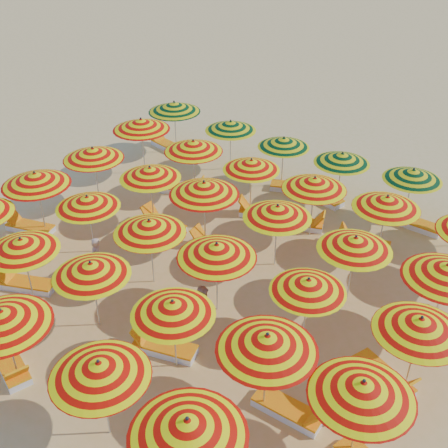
{
  "coord_description": "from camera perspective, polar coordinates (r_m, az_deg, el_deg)",
  "views": [
    {
      "loc": [
        8.26,
        -11.62,
        10.95
      ],
      "look_at": [
        0.0,
        0.5,
        1.6
      ],
      "focal_mm": 45.0,
      "sensor_mm": 36.0,
      "label": 1
    }
  ],
  "objects": [
    {
      "name": "lounger_20",
      "position": [
        21.24,
        18.96,
        0.02
      ],
      "size": [
        1.77,
        0.69,
        0.69
      ],
      "rotation": [
        0.0,
        0.0,
        3.08
      ],
      "color": "white",
      "rests_on": "ground"
    },
    {
      "name": "umbrella_9",
      "position": [
        13.74,
        -5.22,
        -8.5
      ],
      "size": [
        2.47,
        2.47,
        2.22
      ],
      "color": "silver",
      "rests_on": "ground"
    },
    {
      "name": "umbrella_20",
      "position": [
        18.2,
        -2.03,
        3.64
      ],
      "size": [
        2.73,
        2.73,
        2.46
      ],
      "color": "silver",
      "rests_on": "ground"
    },
    {
      "name": "ground",
      "position": [
        17.97,
        -0.9,
        -5.02
      ],
      "size": [
        120.0,
        120.0,
        0.0
      ],
      "primitive_type": "plane",
      "color": "#E2AF64",
      "rests_on": "ground"
    },
    {
      "name": "lounger_5",
      "position": [
        13.99,
        6.67,
        -18.28
      ],
      "size": [
        1.73,
        0.58,
        0.69
      ],
      "rotation": [
        0.0,
        0.0,
        0.0
      ],
      "color": "white",
      "rests_on": "ground"
    },
    {
      "name": "lounger_4",
      "position": [
        15.38,
        -6.16,
        -12.32
      ],
      "size": [
        1.82,
        1.0,
        0.69
      ],
      "rotation": [
        0.0,
        0.0,
        3.4
      ],
      "color": "white",
      "rests_on": "ground"
    },
    {
      "name": "lounger_15",
      "position": [
        19.65,
        13.92,
        -1.9
      ],
      "size": [
        1.82,
        0.96,
        0.69
      ],
      "rotation": [
        0.0,
        0.0,
        3.37
      ],
      "color": "white",
      "rests_on": "ground"
    },
    {
      "name": "umbrella_17",
      "position": [
        13.88,
        19.31,
        -9.67
      ],
      "size": [
        2.89,
        2.89,
        2.32
      ],
      "color": "silver",
      "rests_on": "ground"
    },
    {
      "name": "lounger_13",
      "position": [
        20.85,
        3.8,
        1.26
      ],
      "size": [
        1.82,
        1.24,
        0.69
      ],
      "rotation": [
        0.0,
        0.0,
        3.57
      ],
      "color": "white",
      "rests_on": "ground"
    },
    {
      "name": "umbrella_12",
      "position": [
        19.81,
        -18.62,
        4.36
      ],
      "size": [
        2.37,
        2.37,
        2.45
      ],
      "color": "silver",
      "rests_on": "ground"
    },
    {
      "name": "umbrella_30",
      "position": [
        25.03,
        -5.07,
        11.76
      ],
      "size": [
        2.89,
        2.89,
        2.42
      ],
      "color": "silver",
      "rests_on": "ground"
    },
    {
      "name": "umbrella_4",
      "position": [
        11.09,
        -3.72,
        -19.93
      ],
      "size": [
        2.52,
        2.52,
        2.46
      ],
      "color": "silver",
      "rests_on": "ground"
    },
    {
      "name": "lounger_7",
      "position": [
        21.09,
        -19.17,
        -0.27
      ],
      "size": [
        1.82,
        1.02,
        0.69
      ],
      "rotation": [
        0.0,
        0.0,
        3.41
      ],
      "color": "white",
      "rests_on": "ground"
    },
    {
      "name": "lounger_17",
      "position": [
        26.18,
        -5.84,
        7.99
      ],
      "size": [
        1.81,
        0.93,
        0.69
      ],
      "rotation": [
        0.0,
        0.0,
        2.93
      ],
      "color": "white",
      "rests_on": "ground"
    },
    {
      "name": "umbrella_33",
      "position": [
        21.17,
        11.91,
        6.57
      ],
      "size": [
        2.67,
        2.67,
        2.19
      ],
      "color": "silver",
      "rests_on": "ground"
    },
    {
      "name": "umbrella_2",
      "position": [
        14.12,
        -21.62,
        -8.87
      ],
      "size": [
        3.01,
        3.01,
        2.43
      ],
      "color": "silver",
      "rests_on": "ground"
    },
    {
      "name": "beachgoer_b",
      "position": [
        15.53,
        -2.06,
        -8.54
      ],
      "size": [
        0.73,
        0.85,
        1.5
      ],
      "primitive_type": "imported",
      "rotation": [
        0.0,
        0.0,
        1.82
      ],
      "color": "tan",
      "rests_on": "ground"
    },
    {
      "name": "umbrella_8",
      "position": [
        15.3,
        -13.36,
        -4.48
      ],
      "size": [
        2.74,
        2.74,
        2.23
      ],
      "color": "silver",
      "rests_on": "ground"
    },
    {
      "name": "lounger_10",
      "position": [
        18.91,
        -0.95,
        -2.29
      ],
      "size": [
        1.77,
        0.71,
        0.69
      ],
      "rotation": [
        0.0,
        0.0,
        3.22
      ],
      "color": "white",
      "rests_on": "ground"
    },
    {
      "name": "lounger_12",
      "position": [
        22.4,
        -4.19,
        3.61
      ],
      "size": [
        1.82,
        1.21,
        0.69
      ],
      "rotation": [
        0.0,
        0.0,
        0.4
      ],
      "color": "white",
      "rests_on": "ground"
    },
    {
      "name": "umbrella_32",
      "position": [
        22.17,
        6.09,
        8.24
      ],
      "size": [
        2.56,
        2.56,
        2.16
      ],
      "color": "silver",
      "rests_on": "ground"
    },
    {
      "name": "umbrella_10",
      "position": [
        12.59,
        4.4,
        -11.92
      ],
      "size": [
        3.03,
        3.03,
        2.45
      ],
      "color": "silver",
      "rests_on": "ground"
    },
    {
      "name": "umbrella_26",
      "position": [
        20.24,
        2.8,
        6.04
      ],
      "size": [
        2.37,
        2.37,
        2.2
      ],
      "color": "silver",
      "rests_on": "ground"
    },
    {
      "name": "umbrella_31",
      "position": [
        23.39,
        0.67,
        9.95
      ],
      "size": [
        2.55,
        2.55,
        2.24
      ],
      "color": "silver",
      "rests_on": "ground"
    },
    {
      "name": "lounger_2",
      "position": [
        15.81,
        -20.84,
        -13.28
      ],
      "size": [
        1.83,
        1.15,
        0.69
      ],
      "rotation": [
        0.0,
        0.0,
        -0.36
      ],
      "color": "white",
      "rests_on": "ground"
    },
    {
      "name": "lounger_19",
      "position": [
        22.13,
        9.93,
        2.79
      ],
      "size": [
        1.83,
        1.03,
        0.69
      ],
      "rotation": [
        0.0,
        0.0,
        2.86
      ],
      "color": "white",
      "rests_on": "ground"
    },
    {
      "name": "umbrella_15",
      "position": [
        15.35,
        -0.75,
        -2.72
      ],
      "size": [
        2.49,
        2.49,
        2.37
      ],
      "color": "silver",
      "rests_on": "ground"
    },
    {
      "name": "umbrella_3",
      "position": [
        12.43,
        -12.55,
        -14.22
      ],
      "size": [
        2.8,
        2.8,
        2.33
      ],
      "color": "silver",
      "rests_on": "ground"
    },
    {
      "name": "umbrella_28",
      "position": [
        18.41,
        16.21,
        2.13
      ],
      "size": [
        2.42,
        2.42,
        2.3
      ],
      "color": "silver",
      "rests_on": "ground"
    },
    {
      "name": "umbrella_34",
      "position": [
        20.63,
        18.64,
        4.77
      ],
      "size": [
        2.65,
        2.65,
        2.18
      ],
      "color": "silver",
      "rests_on": "ground"
    },
    {
      "name": "lounger_3",
      "position": [
        18.33,
        -19.44,
        -5.75
      ],
      "size": [
        1.82,
        1.18,
        0.69
      ],
      "rotation": [
        0.0,
        0.0,
        3.52
      ],
      "color": "white",
      "rests_on": "ground"
    },
    {
      "name": "umbrella_13",
      "position": [
        18.42,
        -13.7,
        2.2
      ],
      "size": [
        2.39,
        2.39,
        2.19
      ],
      "color": "silver",
      "rests_on": "ground"
    },
    {
      "name": "lounger_8",
      "position": [
        15.12,
        15.97,
        -14.69
      ],
      "size": [
        1.82,
        1.22,
        0.69
      ],
      "rotation": [
        0.0,
        0.0,
        -0.41
      ],
      "color": "white",
      "rests_on": "ground"
    },
    {
      "name": "umbrella_11",
      "position": [
        12.07,
        13.9,
        -15.99
      ],
      "size": [
        2.62,
        2.62,
        2.37
      ],
      "color": "silver",
      "rests_on": "ground"
    },
    {
      "name": "umbrella_27",
      "position": [
        18.96,
        9.18,
        4.1
      ],
      "size": [
        2.38,
        2.38,
        2.33
      ],
      "color": "silver",
      "rests_on": "ground"
    },
    {
      "name": "umbrella_21",
      "position": [
        17.32,
        5.46,
        1.27
      ],
      "size": [
        2.34,
        2.34,
        2.28
      ],
      "color": "silver",
      "rests_on": "ground"
    },
    {
      "name": "beachgoer_a",
      "position": [
        17.83,
        -12.83,
        -3.42
      ],
      "size": [
        0.52,
        0.62,
        1.45
      ],
      "primitive_type": "imported",
      "rotation": [
        0.0,
        0.0,
        5.1
      ],
      "color": "tan",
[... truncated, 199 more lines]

